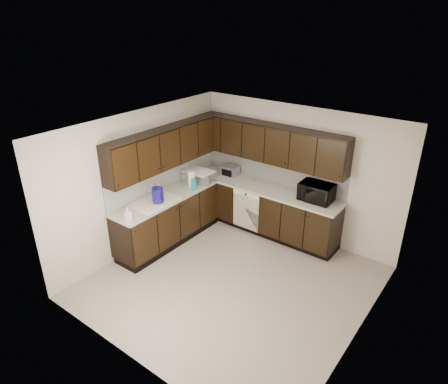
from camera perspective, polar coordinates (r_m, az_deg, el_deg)
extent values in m
plane|color=#A09384|center=(6.59, 1.16, -12.73)|extent=(4.00, 4.00, 0.00)
plane|color=white|center=(5.44, 1.38, 8.61)|extent=(4.00, 4.00, 0.00)
cube|color=beige|center=(7.48, 10.30, 2.71)|extent=(4.00, 0.02, 2.50)
cube|color=beige|center=(7.15, -11.83, 1.51)|extent=(0.02, 4.00, 2.50)
cube|color=beige|center=(5.18, 19.74, -9.20)|extent=(0.02, 4.00, 2.50)
cube|color=beige|center=(4.69, -13.57, -12.21)|extent=(4.00, 0.02, 2.50)
cube|color=black|center=(7.79, 5.57, -2.55)|extent=(3.00, 0.60, 0.90)
cube|color=black|center=(7.48, -8.06, -3.93)|extent=(0.60, 2.20, 0.90)
cube|color=black|center=(8.00, 5.57, -5.01)|extent=(3.00, 0.54, 0.10)
cube|color=black|center=(7.66, -7.72, -6.62)|extent=(0.54, 2.20, 0.10)
cube|color=#B5B09E|center=(7.58, 5.72, 0.61)|extent=(3.03, 0.63, 0.04)
cube|color=#B5B09E|center=(7.26, -8.28, -0.68)|extent=(0.63, 2.23, 0.04)
cube|color=silver|center=(7.71, 6.93, 3.07)|extent=(3.00, 0.02, 0.48)
cube|color=silver|center=(7.54, -8.36, 2.46)|extent=(0.02, 2.80, 0.48)
cube|color=black|center=(7.39, 6.55, 6.97)|extent=(3.00, 0.33, 0.70)
cube|color=black|center=(7.12, -8.71, 6.16)|extent=(0.33, 2.47, 0.70)
cube|color=beige|center=(7.64, 3.16, -2.61)|extent=(0.58, 0.02, 0.78)
cube|color=beige|center=(7.49, 3.20, -0.31)|extent=(0.58, 0.03, 0.08)
cylinder|color=black|center=(7.47, 3.13, -0.36)|extent=(0.04, 0.02, 0.04)
cube|color=beige|center=(7.06, -9.88, -1.37)|extent=(0.54, 0.82, 0.03)
cube|color=beige|center=(6.98, -11.01, -2.57)|extent=(0.42, 0.34, 0.16)
cube|color=beige|center=(7.22, -8.69, -1.42)|extent=(0.42, 0.34, 0.16)
cylinder|color=silver|center=(7.15, -11.17, 0.00)|extent=(0.03, 0.03, 0.26)
cylinder|color=silver|center=(7.07, -10.98, 0.78)|extent=(0.14, 0.02, 0.02)
cylinder|color=#B2B2B7|center=(6.96, -11.03, -2.36)|extent=(0.20, 0.20, 0.10)
imported|color=black|center=(7.12, 13.04, -0.02)|extent=(0.59, 0.40, 0.32)
imported|color=gray|center=(6.52, -13.59, -3.03)|extent=(0.11, 0.11, 0.21)
imported|color=gray|center=(7.32, -9.36, 0.63)|extent=(0.10, 0.10, 0.24)
cube|color=#B4B4B7|center=(8.01, 0.83, 3.05)|extent=(0.36, 0.28, 0.21)
cube|color=silver|center=(7.76, -3.62, 2.27)|extent=(0.63, 0.55, 0.21)
cylinder|color=navy|center=(6.94, -9.46, -0.52)|extent=(0.24, 0.24, 0.29)
cylinder|color=#0D8091|center=(7.41, -4.34, 1.10)|extent=(0.10, 0.10, 0.21)
cylinder|color=white|center=(7.53, -4.66, 1.87)|extent=(0.14, 0.14, 0.30)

